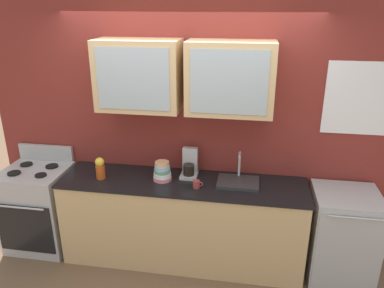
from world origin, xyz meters
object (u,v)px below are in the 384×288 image
sink_faucet (238,181)px  bowl_stack (162,172)px  stove_range (40,207)px  vase (100,168)px  cup_near_sink (197,184)px  dishwasher (342,236)px  coffee_maker (190,166)px

sink_faucet → bowl_stack: bearing=-176.9°
sink_faucet → stove_range: bearing=-178.6°
bowl_stack → vase: vase is taller
cup_near_sink → dishwasher: size_ratio=0.11×
stove_range → coffee_maker: size_ratio=3.76×
cup_near_sink → coffee_maker: (-0.11, 0.26, 0.07)m
stove_range → cup_near_sink: bearing=-3.3°
sink_faucet → cup_near_sink: size_ratio=4.20×
bowl_stack → vase: bearing=-173.6°
bowl_stack → sink_faucet: bearing=3.1°
stove_range → sink_faucet: bearing=1.4°
dishwasher → vase: bearing=-178.7°
sink_faucet → cup_near_sink: 0.42m
vase → cup_near_sink: 0.99m
cup_near_sink → dishwasher: (1.42, 0.10, -0.49)m
coffee_maker → bowl_stack: bearing=-149.9°
stove_range → vase: vase is taller
cup_near_sink → sink_faucet: bearing=21.7°
stove_range → vase: size_ratio=4.84×
bowl_stack → vase: 0.63m
coffee_maker → cup_near_sink: bearing=-66.5°
stove_range → coffee_maker: bearing=5.4°
vase → coffee_maker: size_ratio=0.78×
stove_range → cup_near_sink: (1.77, -0.10, 0.49)m
stove_range → dishwasher: size_ratio=1.20×
dishwasher → coffee_maker: size_ratio=3.14×
cup_near_sink → dishwasher: bearing=4.0°
bowl_stack → coffee_maker: size_ratio=0.68×
coffee_maker → stove_range: bearing=-174.6°
vase → dishwasher: 2.47m
stove_range → sink_faucet: size_ratio=2.68×
cup_near_sink → stove_range: bearing=176.7°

